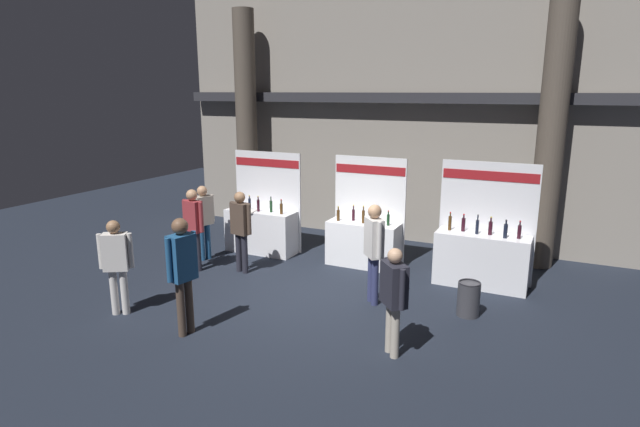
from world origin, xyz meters
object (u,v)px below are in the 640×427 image
exhibitor_booth_1 (364,239)px  visitor_2 (182,265)px  visitor_6 (203,216)px  exhibitor_booth_0 (262,227)px  visitor_5 (116,259)px  exhibitor_booth_2 (482,255)px  visitor_0 (374,245)px  visitor_4 (241,225)px  visitor_1 (193,223)px  trash_bin (469,299)px  visitor_3 (394,292)px

exhibitor_booth_1 → visitor_2: size_ratio=1.25×
visitor_6 → exhibitor_booth_0: bearing=160.1°
exhibitor_booth_0 → visitor_5: size_ratio=1.42×
exhibitor_booth_2 → visitor_5: bearing=-142.7°
exhibitor_booth_0 → visitor_0: exhibitor_booth_0 is taller
visitor_4 → visitor_5: bearing=87.1°
exhibitor_booth_1 → visitor_4: bearing=-143.9°
visitor_5 → visitor_1: bearing=65.6°
visitor_5 → visitor_6: 2.99m
visitor_0 → visitor_2: bearing=-83.9°
trash_bin → exhibitor_booth_1: bearing=146.5°
visitor_0 → visitor_3: size_ratio=1.13×
exhibitor_booth_2 → trash_bin: size_ratio=3.99×
exhibitor_booth_2 → trash_bin: (0.04, -1.51, -0.32)m
visitor_5 → visitor_6: bearing=69.0°
trash_bin → visitor_2: visitor_2 is taller
exhibitor_booth_0 → exhibitor_booth_1: bearing=3.5°
exhibitor_booth_2 → visitor_2: bearing=-132.5°
visitor_4 → visitor_1: bearing=30.1°
visitor_5 → exhibitor_booth_0: bearing=54.4°
exhibitor_booth_0 → visitor_6: 1.40m
visitor_5 → visitor_6: (-0.53, 2.94, 0.03)m
visitor_4 → exhibitor_booth_0: bearing=-63.4°
visitor_1 → visitor_4: size_ratio=1.01×
visitor_2 → visitor_6: size_ratio=1.11×
visitor_0 → visitor_4: (-2.99, 0.32, -0.06)m
exhibitor_booth_2 → visitor_3: 3.42m
exhibitor_booth_0 → exhibitor_booth_1: exhibitor_booth_1 is taller
exhibitor_booth_0 → trash_bin: bearing=-16.9°
visitor_4 → visitor_6: bearing=-3.7°
exhibitor_booth_2 → visitor_0: exhibitor_booth_2 is taller
visitor_5 → exhibitor_booth_2: bearing=6.2°
trash_bin → visitor_3: (-0.74, -1.81, 0.66)m
visitor_0 → visitor_3: 1.84m
trash_bin → visitor_6: size_ratio=0.35×
exhibitor_booth_0 → visitor_4: size_ratio=1.36×
exhibitor_booth_2 → trash_bin: bearing=-88.5°
visitor_0 → visitor_2: 3.23m
visitor_2 → exhibitor_booth_1: bearing=174.3°
exhibitor_booth_2 → visitor_1: (-5.52, -1.71, 0.41)m
trash_bin → visitor_0: size_ratio=0.33×
visitor_2 → visitor_5: bearing=-82.8°
visitor_0 → visitor_6: visitor_0 is taller
exhibitor_booth_2 → trash_bin: exhibitor_booth_2 is taller
visitor_1 → visitor_5: 2.31m
exhibitor_booth_1 → visitor_5: 5.01m
exhibitor_booth_1 → visitor_4: exhibitor_booth_1 is taller
exhibitor_booth_2 → visitor_4: exhibitor_booth_2 is taller
exhibitor_booth_0 → visitor_2: exhibitor_booth_0 is taller
exhibitor_booth_0 → trash_bin: 5.21m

